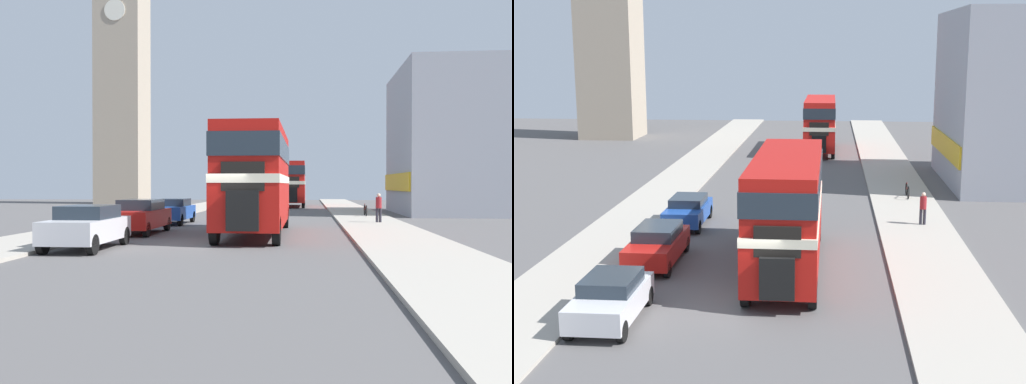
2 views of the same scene
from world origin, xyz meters
TOP-DOWN VIEW (x-y plane):
  - ground_plane at (0.00, 0.00)m, footprint 120.00×120.00m
  - sidewalk_right at (6.75, 0.00)m, footprint 3.50×120.00m
  - sidewalk_left at (-6.75, 0.00)m, footprint 3.50×120.00m
  - double_decker_bus at (1.13, 4.21)m, footprint 2.49×10.21m
  - bus_distant at (1.87, 35.76)m, footprint 2.42×10.05m
  - car_parked_near at (-3.95, -1.60)m, footprint 1.77×3.90m
  - car_parked_mid at (-3.97, 4.48)m, footprint 1.75×4.32m
  - car_parked_far at (-3.98, 10.61)m, footprint 1.72×3.99m
  - pedestrian_walking at (7.10, 11.17)m, footprint 0.31×0.31m
  - bicycle_on_pavement at (7.03, 17.45)m, footprint 0.05×1.76m
  - church_tower at (-17.66, 43.48)m, footprint 5.36×5.36m

SIDE VIEW (x-z plane):
  - ground_plane at x=0.00m, z-range 0.00..0.00m
  - sidewalk_right at x=6.75m, z-range 0.00..0.12m
  - sidewalk_left at x=-6.75m, z-range 0.00..0.12m
  - bicycle_on_pavement at x=7.03m, z-range 0.09..0.87m
  - car_parked_far at x=-3.98m, z-range 0.04..1.41m
  - car_parked_near at x=-3.95m, z-range 0.03..1.47m
  - car_parked_mid at x=-3.97m, z-range 0.03..1.51m
  - pedestrian_walking at x=7.10m, z-range 0.22..1.77m
  - bus_distant at x=1.87m, z-range 0.40..4.67m
  - double_decker_bus at x=1.13m, z-range 0.40..4.77m
  - church_tower at x=-17.66m, z-range 0.33..34.95m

